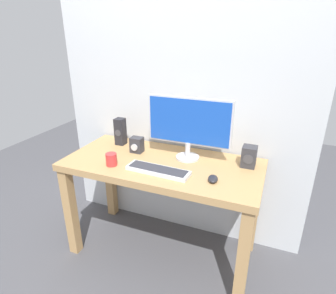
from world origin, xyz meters
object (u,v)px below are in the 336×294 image
at_px(desk, 162,177).
at_px(monitor, 189,124).
at_px(audio_controller, 137,145).
at_px(keyboard_primary, 158,170).
at_px(coffee_mug, 111,159).
at_px(mouse, 213,179).
at_px(speaker_left, 120,132).
at_px(speaker_right, 249,156).

relative_size(desk, monitor, 2.30).
bearing_deg(audio_controller, keyboard_primary, -40.76).
bearing_deg(coffee_mug, audio_controller, 78.59).
height_order(monitor, mouse, monitor).
height_order(monitor, keyboard_primary, monitor).
distance_m(keyboard_primary, speaker_left, 0.59).
bearing_deg(keyboard_primary, coffee_mug, -176.00).
bearing_deg(monitor, coffee_mug, -145.18).
bearing_deg(monitor, mouse, -46.89).
distance_m(keyboard_primary, coffee_mug, 0.34).
relative_size(desk, audio_controller, 11.83).
height_order(mouse, coffee_mug, coffee_mug).
bearing_deg(coffee_mug, desk, 30.72).
xyz_separation_m(monitor, keyboard_primary, (-0.11, -0.29, -0.24)).
xyz_separation_m(monitor, audio_controller, (-0.39, -0.04, -0.20)).
height_order(mouse, speaker_right, speaker_right).
bearing_deg(coffee_mug, keyboard_primary, 4.00).
relative_size(keyboard_primary, speaker_right, 2.98).
xyz_separation_m(desk, mouse, (0.40, -0.13, 0.14)).
xyz_separation_m(speaker_right, speaker_left, (-1.01, 0.03, 0.04)).
distance_m(monitor, speaker_left, 0.61).
relative_size(speaker_left, audio_controller, 1.84).
relative_size(monitor, audio_controller, 5.14).
xyz_separation_m(desk, speaker_left, (-0.44, 0.18, 0.23)).
xyz_separation_m(speaker_left, audio_controller, (0.20, -0.10, -0.05)).
bearing_deg(speaker_right, monitor, -176.51).
bearing_deg(coffee_mug, monitor, 34.82).
bearing_deg(audio_controller, coffee_mug, -101.41).
distance_m(mouse, audio_controller, 0.68).
bearing_deg(speaker_left, audio_controller, -25.99).
relative_size(speaker_left, coffee_mug, 2.47).
distance_m(speaker_left, coffee_mug, 0.39).
distance_m(monitor, speaker_right, 0.46).
relative_size(mouse, audio_controller, 0.81).
xyz_separation_m(keyboard_primary, mouse, (0.36, 0.02, 0.00)).
distance_m(keyboard_primary, audio_controller, 0.38).
distance_m(monitor, keyboard_primary, 0.39).
bearing_deg(keyboard_primary, audio_controller, 139.24).
bearing_deg(keyboard_primary, desk, 103.17).
bearing_deg(mouse, speaker_right, 47.78).
distance_m(keyboard_primary, speaker_right, 0.62).
bearing_deg(audio_controller, speaker_left, 154.01).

